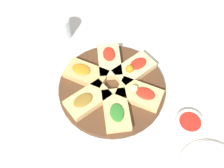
# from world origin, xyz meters

# --- Properties ---
(ground_plane) EXTENTS (3.00, 3.00, 0.00)m
(ground_plane) POSITION_xyz_m (0.00, 0.00, 0.00)
(ground_plane) COLOR silver
(serving_board) EXTENTS (0.36, 0.36, 0.02)m
(serving_board) POSITION_xyz_m (0.00, 0.00, 0.01)
(serving_board) COLOR #51331E
(serving_board) RESTS_ON ground_plane
(focaccia_slice_0) EXTENTS (0.16, 0.12, 0.03)m
(focaccia_slice_0) POSITION_xyz_m (0.09, -0.03, 0.04)
(focaccia_slice_0) COLOR #DBB775
(focaccia_slice_0) RESTS_ON serving_board
(focaccia_slice_1) EXTENTS (0.16, 0.15, 0.03)m
(focaccia_slice_1) POSITION_xyz_m (0.07, 0.07, 0.04)
(focaccia_slice_1) COLOR #DBB775
(focaccia_slice_1) RESTS_ON serving_board
(focaccia_slice_2) EXTENTS (0.10, 0.15, 0.05)m
(focaccia_slice_2) POSITION_xyz_m (-0.02, 0.10, 0.04)
(focaccia_slice_2) COLOR #DBB775
(focaccia_slice_2) RESTS_ON serving_board
(focaccia_slice_3) EXTENTS (0.16, 0.12, 0.05)m
(focaccia_slice_3) POSITION_xyz_m (-0.09, 0.03, 0.04)
(focaccia_slice_3) COLOR #E5C689
(focaccia_slice_3) RESTS_ON serving_board
(focaccia_slice_4) EXTENTS (0.16, 0.15, 0.03)m
(focaccia_slice_4) POSITION_xyz_m (-0.08, -0.06, 0.04)
(focaccia_slice_4) COLOR #E5C689
(focaccia_slice_4) RESTS_ON serving_board
(focaccia_slice_5) EXTENTS (0.10, 0.15, 0.03)m
(focaccia_slice_5) POSITION_xyz_m (0.02, -0.10, 0.04)
(focaccia_slice_5) COLOR tan
(focaccia_slice_5) RESTS_ON serving_board
(plate_left) EXTENTS (0.26, 0.26, 0.02)m
(plate_left) POSITION_xyz_m (-0.42, 0.12, 0.01)
(plate_left) COLOR white
(plate_left) RESTS_ON ground_plane
(water_glass) EXTENTS (0.07, 0.07, 0.09)m
(water_glass) POSITION_xyz_m (-0.10, -0.30, 0.04)
(water_glass) COLOR silver
(water_glass) RESTS_ON ground_plane
(napkin_stack) EXTENTS (0.12, 0.10, 0.01)m
(napkin_stack) POSITION_xyz_m (0.15, -0.35, 0.00)
(napkin_stack) COLOR white
(napkin_stack) RESTS_ON ground_plane
(dipping_bowl) EXTENTS (0.09, 0.09, 0.02)m
(dipping_bowl) POSITION_xyz_m (-0.03, 0.28, 0.01)
(dipping_bowl) COLOR silver
(dipping_bowl) RESTS_ON ground_plane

